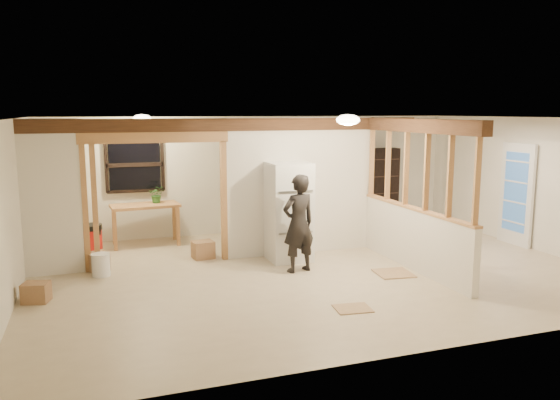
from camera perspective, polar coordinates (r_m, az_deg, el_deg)
name	(u,v)px	position (r m, az deg, el deg)	size (l,w,h in m)	color
floor	(315,271)	(9.13, 3.70, -7.40)	(9.00, 6.50, 0.01)	#C3B191
ceiling	(317,118)	(8.75, 3.88, 8.52)	(9.00, 6.50, 0.01)	white
wall_back	(258,174)	(11.89, -2.30, 2.69)	(9.00, 0.01, 2.50)	white
wall_front	(434,241)	(6.04, 15.84, -4.11)	(9.00, 0.01, 2.50)	white
wall_left	(9,213)	(8.25, -26.43, -1.21)	(0.01, 6.50, 2.50)	white
wall_right	(536,184)	(11.37, 25.20, 1.51)	(0.01, 6.50, 2.50)	white
partition_left_stub	(51,198)	(9.38, -22.80, 0.20)	(0.90, 0.12, 2.50)	silver
partition_center	(301,186)	(10.03, 2.18, 1.47)	(2.80, 0.12, 2.50)	silver
doorway_frame	(157,202)	(9.43, -12.71, -0.17)	(2.46, 0.14, 2.20)	#B6814C
header_beam_back	(237,125)	(9.57, -4.55, 7.86)	(7.00, 0.18, 0.22)	#4D2E1A
header_beam_right	(418,126)	(9.15, 14.22, 7.55)	(0.18, 3.30, 0.22)	#4D2E1A
pony_wall	(413,239)	(9.39, 13.76, -4.00)	(0.12, 3.20, 1.00)	silver
stud_partition	(416,170)	(9.19, 14.04, 3.06)	(0.14, 3.20, 1.32)	#B6814C
window_back	(135,165)	(11.31, -14.93, 3.58)	(1.12, 0.10, 1.10)	black
french_door	(516,194)	(11.63, 23.47, 0.54)	(0.12, 0.86, 2.00)	white
ceiling_dome_main	(348,120)	(8.41, 7.11, 8.31)	(0.36, 0.36, 0.16)	#FFEABF
ceiling_dome_util	(142,118)	(10.40, -14.23, 8.27)	(0.32, 0.32, 0.14)	#FFEABF
hanging_bulb	(176,136)	(9.77, -10.86, 6.58)	(0.07, 0.07, 0.07)	#FFD88C
refrigerator	(289,212)	(9.58, 0.91, -1.22)	(0.71, 0.69, 1.73)	white
woman	(299,223)	(8.88, 1.95, -2.46)	(0.59, 0.39, 1.61)	black
work_table	(146,225)	(11.04, -13.85, -2.51)	(1.29, 0.65, 0.81)	#B6814C
potted_plant	(157,194)	(11.06, -12.75, 0.59)	(0.31, 0.26, 0.34)	#235324
shop_vac	(91,239)	(10.61, -19.11, -3.90)	(0.44, 0.44, 0.57)	#AE150E
bookshelf	(379,186)	(12.85, 10.33, 1.40)	(0.88, 0.29, 1.77)	black
bucket	(101,265)	(9.23, -18.21, -6.45)	(0.29, 0.29, 0.37)	white
box_util_a	(203,250)	(9.91, -8.04, -5.16)	(0.36, 0.31, 0.31)	#926947
box_util_b	(98,261)	(9.60, -18.52, -6.08)	(0.32, 0.32, 0.30)	#926947
box_front	(36,292)	(8.35, -24.13, -8.80)	(0.34, 0.28, 0.28)	#926947
floor_panel_near	(394,273)	(9.12, 11.79, -7.50)	(0.56, 0.56, 0.02)	tan
floor_panel_far	(353,308)	(7.49, 7.61, -11.17)	(0.47, 0.38, 0.02)	tan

